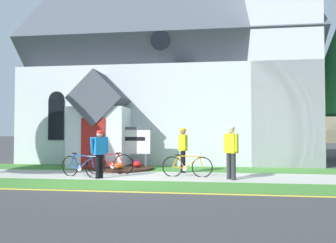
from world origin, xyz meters
TOP-DOWN VIEW (x-y plane):
  - ground at (0.00, 4.00)m, footprint 140.00×140.00m
  - sidewalk_slab at (1.17, 1.44)m, footprint 32.00×2.17m
  - grass_verge at (1.17, -0.47)m, footprint 32.00×1.65m
  - church_lawn at (1.17, 3.54)m, footprint 24.00×2.02m
  - curb_paint_stripe at (1.17, -1.44)m, footprint 28.00×0.16m
  - church_building at (1.73, 8.27)m, footprint 14.65×9.88m
  - church_sign at (-0.17, 3.54)m, footprint 2.26×0.21m
  - flower_bed at (-0.17, 3.14)m, footprint 2.50×2.50m
  - bicycle_black at (-1.03, 0.91)m, footprint 1.68×0.61m
  - bicycle_silver at (2.57, 1.38)m, footprint 1.74×0.08m
  - bicycle_yellow at (-0.25, 1.67)m, footprint 1.75×0.10m
  - cyclist_in_blue_jersey at (2.35, 2.42)m, footprint 0.38×0.69m
  - cyclist_in_green_jersey at (-0.29, 0.65)m, footprint 0.47×0.57m
  - cyclist_in_red_jersey at (4.02, 0.92)m, footprint 0.45×0.64m
  - distant_hill at (4.13, 55.48)m, footprint 76.56×49.66m

SIDE VIEW (x-z plane):
  - ground at x=0.00m, z-range 0.00..0.00m
  - distant_hill at x=4.13m, z-range -12.91..12.91m
  - curb_paint_stripe at x=1.17m, z-range 0.00..0.01m
  - grass_verge at x=1.17m, z-range 0.00..0.01m
  - church_lawn at x=1.17m, z-range 0.00..0.01m
  - sidewalk_slab at x=1.17m, z-range 0.00..0.01m
  - flower_bed at x=-0.17m, z-range -0.09..0.25m
  - bicycle_silver at x=2.57m, z-range -0.02..0.76m
  - bicycle_black at x=-1.03m, z-range -0.04..0.80m
  - bicycle_yellow at x=-0.25m, z-range -0.02..0.79m
  - cyclist_in_green_jersey at x=-0.29m, z-range 0.13..1.73m
  - cyclist_in_blue_jersey at x=2.35m, z-range 0.15..1.84m
  - cyclist_in_red_jersey at x=4.02m, z-range 0.16..1.91m
  - church_sign at x=-0.17m, z-range 0.27..2.02m
  - church_building at x=1.73m, z-range -2.14..10.95m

